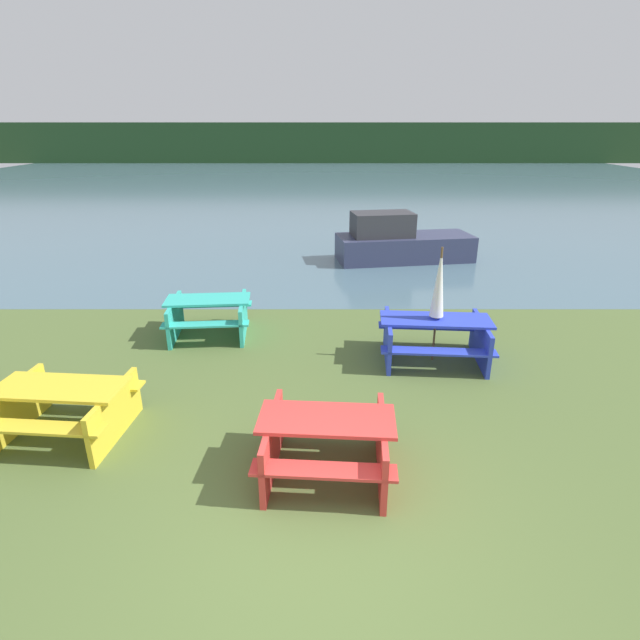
# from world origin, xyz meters

# --- Properties ---
(ground_plane) EXTENTS (60.00, 60.00, 0.00)m
(ground_plane) POSITION_xyz_m (0.00, 0.00, 0.00)
(ground_plane) COLOR #516633
(water) EXTENTS (60.00, 50.00, 0.00)m
(water) POSITION_xyz_m (0.00, 31.89, -0.00)
(water) COLOR slate
(water) RESTS_ON ground_plane
(far_treeline) EXTENTS (80.00, 1.60, 4.00)m
(far_treeline) POSITION_xyz_m (0.00, 51.89, 2.00)
(far_treeline) COLOR #1E3D1E
(far_treeline) RESTS_ON water
(picnic_table_red) EXTENTS (1.66, 1.49, 0.76)m
(picnic_table_red) POSITION_xyz_m (0.14, 1.27, 0.45)
(picnic_table_red) COLOR red
(picnic_table_red) RESTS_ON ground_plane
(picnic_table_yellow) EXTENTS (1.78, 1.52, 0.73)m
(picnic_table_yellow) POSITION_xyz_m (-3.32, 2.06, 0.45)
(picnic_table_yellow) COLOR yellow
(picnic_table_yellow) RESTS_ON ground_plane
(picnic_table_blue) EXTENTS (1.98, 1.52, 0.78)m
(picnic_table_blue) POSITION_xyz_m (2.05, 4.33, 0.47)
(picnic_table_blue) COLOR blue
(picnic_table_blue) RESTS_ON ground_plane
(picnic_table_teal) EXTENTS (1.70, 1.50, 0.75)m
(picnic_table_teal) POSITION_xyz_m (-2.10, 5.45, 0.45)
(picnic_table_teal) COLOR #33B7A8
(picnic_table_teal) RESTS_ON ground_plane
(umbrella_white) EXTENTS (0.24, 0.24, 2.02)m
(umbrella_white) POSITION_xyz_m (2.05, 4.33, 1.41)
(umbrella_white) COLOR brown
(umbrella_white) RESTS_ON ground_plane
(boat) EXTENTS (4.21, 2.09, 1.46)m
(boat) POSITION_xyz_m (2.46, 11.22, 0.54)
(boat) COLOR #333856
(boat) RESTS_ON water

